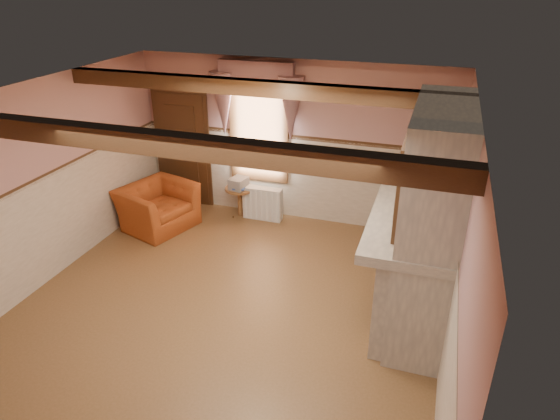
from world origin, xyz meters
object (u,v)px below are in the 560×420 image
(side_table, at_px, (240,201))
(oil_lamp, at_px, (419,192))
(armchair, at_px, (158,207))
(bowl, at_px, (417,209))
(radiator, at_px, (263,203))
(mantel_clock, at_px, (420,190))

(side_table, bearing_deg, oil_lamp, -26.79)
(armchair, height_order, side_table, armchair)
(bowl, relative_size, oil_lamp, 1.34)
(side_table, relative_size, oil_lamp, 1.96)
(armchair, height_order, bowl, bowl)
(armchair, bearing_deg, bowl, -85.32)
(bowl, bearing_deg, oil_lamp, 90.00)
(side_table, relative_size, radiator, 0.79)
(armchair, distance_m, mantel_clock, 4.51)
(side_table, distance_m, bowl, 3.85)
(side_table, distance_m, radiator, 0.44)
(side_table, height_order, bowl, bowl)
(armchair, height_order, radiator, armchair)
(mantel_clock, bearing_deg, bowl, -90.00)
(oil_lamp, bearing_deg, bowl, -90.00)
(side_table, bearing_deg, bowl, -31.04)
(radiator, relative_size, bowl, 1.87)
(side_table, height_order, oil_lamp, oil_lamp)
(bowl, height_order, mantel_clock, mantel_clock)
(armchair, relative_size, oil_lamp, 4.15)
(oil_lamp, bearing_deg, radiator, 149.56)
(oil_lamp, bearing_deg, mantel_clock, 90.00)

